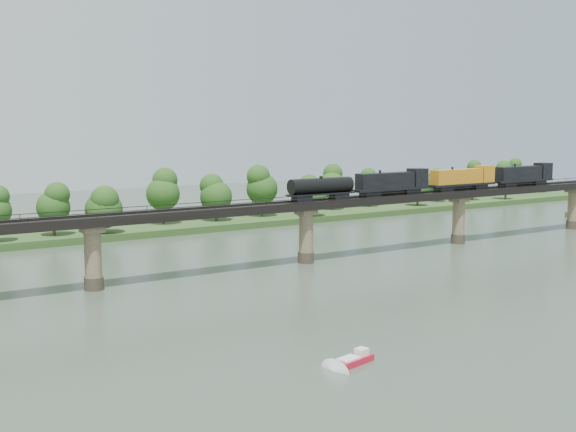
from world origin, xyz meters
TOP-DOWN VIEW (x-y plane):
  - ground at (0.00, 0.00)m, footprint 400.00×400.00m
  - far_bank at (0.00, 85.00)m, footprint 300.00×24.00m
  - bridge at (0.00, 30.00)m, footprint 236.00×30.00m
  - bridge_superstructure at (0.00, 30.00)m, footprint 220.00×4.90m
  - far_treeline at (-8.21, 80.52)m, footprint 289.06×17.54m
  - freight_train at (34.04, 30.00)m, footprint 73.45×2.86m
  - motorboat at (-28.43, -19.47)m, footprint 5.26×2.81m

SIDE VIEW (x-z plane):
  - ground at x=0.00m, z-range 0.00..0.00m
  - motorboat at x=-28.43m, z-range -0.22..1.18m
  - far_bank at x=0.00m, z-range 0.00..1.60m
  - bridge at x=0.00m, z-range -0.29..11.21m
  - far_treeline at x=-8.21m, z-range 2.03..15.63m
  - bridge_superstructure at x=0.00m, z-range 11.42..12.17m
  - freight_train at x=34.04m, z-range 11.39..16.44m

